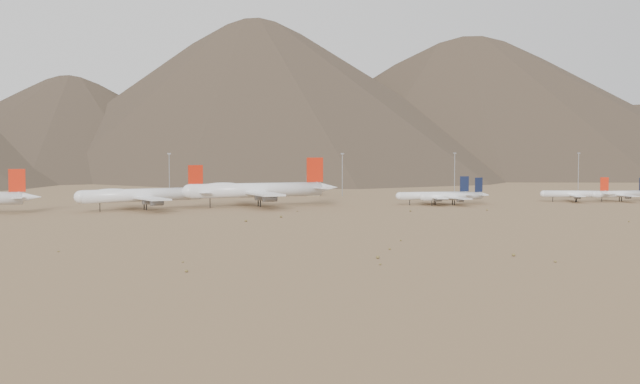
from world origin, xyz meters
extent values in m
plane|color=#A37D54|center=(0.00, 0.00, 0.00)|extent=(3000.00, 3000.00, 0.00)
cone|color=white|center=(-117.95, 21.80, 7.05)|extent=(10.02, 5.50, 5.06)
cube|color=white|center=(-122.30, 21.99, 7.19)|extent=(5.75, 19.17, 0.34)
cube|color=red|center=(-123.39, 22.04, 14.43)|extent=(7.10, 0.82, 9.98)
cylinder|color=white|center=(-69.66, 28.13, 6.98)|extent=(55.88, 25.41, 5.93)
sphere|color=white|center=(-96.57, 18.20, 6.98)|extent=(5.81, 5.81, 5.81)
cone|color=white|center=(-39.51, 39.25, 7.42)|extent=(11.53, 8.58, 5.34)
cube|color=white|center=(-70.73, 27.73, 6.09)|extent=(26.81, 52.52, 0.74)
cube|color=white|center=(-43.82, 37.66, 7.57)|extent=(11.76, 20.54, 0.36)
cube|color=red|center=(-44.90, 37.26, 15.20)|extent=(7.18, 3.08, 10.52)
cylinder|color=black|center=(-88.50, 21.18, 2.01)|extent=(0.38, 0.38, 4.02)
cylinder|color=black|center=(-69.09, 29.92, 2.01)|extent=(0.48, 0.48, 4.02)
cylinder|color=black|center=(-68.07, 27.14, 2.01)|extent=(0.48, 0.48, 4.02)
ellipsoid|color=white|center=(-83.65, 22.97, 8.61)|extent=(18.76, 10.52, 3.56)
cylinder|color=slate|center=(-74.37, 37.60, 4.62)|extent=(6.31, 4.49, 2.67)
cylinder|color=slate|center=(-67.09, 17.86, 4.62)|extent=(6.31, 4.49, 2.67)
cylinder|color=slate|center=(-77.65, 46.48, 4.62)|extent=(6.31, 4.49, 2.67)
cylinder|color=slate|center=(-63.82, 8.98, 4.62)|extent=(6.31, 4.49, 2.67)
cylinder|color=white|center=(-15.29, 38.61, 8.12)|extent=(66.97, 18.19, 6.90)
sphere|color=white|center=(-48.19, 32.92, 8.12)|extent=(6.76, 6.76, 6.76)
cone|color=white|center=(21.55, 44.99, 8.64)|extent=(12.90, 8.17, 6.21)
cube|color=white|center=(-16.61, 38.38, 7.09)|extent=(20.97, 62.13, 0.86)
cube|color=white|center=(16.29, 44.08, 8.81)|extent=(9.89, 23.94, 0.41)
cube|color=red|center=(14.97, 43.85, 17.69)|extent=(8.66, 2.09, 12.24)
cylinder|color=black|center=(-38.32, 34.62, 2.34)|extent=(0.45, 0.45, 4.67)
cylinder|color=black|center=(-14.27, 40.54, 2.34)|extent=(0.56, 0.56, 4.67)
cylinder|color=black|center=(-13.68, 37.14, 2.34)|extent=(0.56, 0.56, 4.67)
ellipsoid|color=white|center=(-32.40, 35.65, 10.02)|extent=(21.94, 8.74, 4.14)
cylinder|color=slate|center=(-18.70, 50.44, 5.38)|extent=(7.11, 4.20, 3.10)
cylinder|color=slate|center=(-14.52, 26.32, 5.38)|extent=(7.11, 4.20, 3.10)
cylinder|color=slate|center=(-20.58, 61.30, 5.38)|extent=(7.11, 4.20, 3.10)
cylinder|color=slate|center=(-12.64, 15.46, 5.38)|extent=(7.11, 4.20, 3.10)
cylinder|color=white|center=(73.53, 31.48, 4.62)|extent=(35.96, 4.47, 3.90)
sphere|color=white|center=(55.58, 31.77, 4.62)|extent=(3.82, 3.82, 3.82)
cone|color=white|center=(93.63, 31.17, 4.91)|extent=(6.52, 3.61, 3.51)
cube|color=white|center=(72.81, 31.50, 4.03)|extent=(6.23, 30.86, 0.49)
cube|color=white|center=(90.76, 31.21, 5.01)|extent=(3.42, 11.75, 0.23)
cube|color=#101832|center=(90.04, 31.22, 10.41)|extent=(4.67, 0.42, 7.69)
cylinder|color=black|center=(60.96, 31.68, 1.33)|extent=(0.41, 0.41, 2.67)
cylinder|color=black|center=(74.26, 32.45, 1.33)|extent=(0.51, 0.51, 2.67)
cylinder|color=black|center=(74.23, 30.50, 1.33)|extent=(0.51, 0.51, 2.67)
cylinder|color=slate|center=(72.95, 40.11, 3.07)|extent=(3.62, 1.81, 1.75)
cylinder|color=slate|center=(72.67, 22.88, 3.07)|extent=(3.62, 1.81, 1.75)
cylinder|color=white|center=(82.15, 27.72, 4.40)|extent=(34.32, 10.02, 3.72)
sphere|color=white|center=(65.33, 24.54, 4.40)|extent=(3.64, 3.64, 3.64)
cone|color=white|center=(100.98, 31.29, 4.68)|extent=(6.68, 4.43, 3.34)
cube|color=white|center=(81.47, 27.59, 3.84)|extent=(10.84, 29.84, 0.46)
cube|color=white|center=(98.29, 30.78, 4.77)|extent=(5.10, 11.53, 0.22)
cube|color=#101832|center=(97.62, 30.65, 9.93)|extent=(4.43, 1.16, 7.33)
cylinder|color=black|center=(70.38, 25.49, 1.27)|extent=(0.39, 0.39, 2.54)
cylinder|color=black|center=(82.65, 28.76, 1.27)|extent=(0.49, 0.49, 2.54)
cylinder|color=black|center=(82.99, 26.94, 1.27)|extent=(0.49, 0.49, 2.54)
cylinder|color=slate|center=(79.94, 35.67, 2.92)|extent=(3.67, 2.28, 1.67)
cylinder|color=slate|center=(83.00, 19.52, 2.92)|extent=(3.67, 2.28, 1.67)
cylinder|color=white|center=(154.59, 35.08, 4.25)|extent=(32.66, 13.05, 3.59)
sphere|color=white|center=(138.79, 39.89, 4.25)|extent=(3.52, 3.52, 3.52)
cone|color=white|center=(172.30, 29.70, 4.52)|extent=(6.63, 4.82, 3.23)
cube|color=white|center=(153.96, 35.28, 3.71)|extent=(13.30, 28.64, 0.45)
cube|color=white|center=(169.77, 30.47, 4.61)|extent=(5.98, 11.16, 0.22)
cube|color=red|center=(169.14, 30.66, 9.58)|extent=(4.20, 1.56, 7.08)
cylinder|color=black|center=(143.53, 38.45, 1.23)|extent=(0.38, 0.38, 2.45)
cylinder|color=black|center=(155.49, 35.75, 1.23)|extent=(0.47, 0.47, 2.45)
cylinder|color=black|center=(154.97, 34.03, 1.23)|extent=(0.47, 0.47, 2.45)
cylinder|color=slate|center=(156.27, 42.86, 2.82)|extent=(3.63, 2.51, 1.61)
cylinder|color=slate|center=(151.65, 27.69, 2.82)|extent=(3.63, 2.51, 1.61)
cylinder|color=white|center=(179.31, 32.34, 4.10)|extent=(32.09, 6.21, 3.46)
sphere|color=white|center=(163.42, 30.96, 4.10)|extent=(3.39, 3.39, 3.39)
cube|color=white|center=(178.67, 32.29, 3.58)|extent=(7.45, 27.69, 0.43)
cylinder|color=black|center=(168.18, 31.37, 1.19)|extent=(0.36, 0.36, 2.37)
cylinder|color=black|center=(179.87, 33.26, 1.19)|extent=(0.46, 0.46, 2.37)
cylinder|color=black|center=(180.02, 31.53, 1.19)|extent=(0.46, 0.46, 2.37)
cylinder|color=slate|center=(178.01, 39.91, 2.73)|extent=(3.31, 1.83, 1.56)
cylinder|color=slate|center=(179.34, 24.66, 2.73)|extent=(3.31, 1.83, 1.56)
cube|color=tan|center=(30.00, 120.00, 4.00)|extent=(8.00, 8.00, 8.00)
cube|color=slate|center=(30.00, 120.00, 10.00)|extent=(6.00, 6.00, 4.00)
cylinder|color=gray|center=(-53.43, 136.56, 12.50)|extent=(0.50, 0.50, 25.00)
cube|color=gray|center=(-53.43, 136.56, 25.30)|extent=(2.00, 0.60, 0.80)
cylinder|color=gray|center=(47.42, 114.60, 12.50)|extent=(0.50, 0.50, 25.00)
cube|color=gray|center=(47.42, 114.60, 25.30)|extent=(2.00, 0.60, 0.80)
cylinder|color=gray|center=(131.40, 144.70, 12.50)|extent=(0.50, 0.50, 25.00)
cube|color=gray|center=(131.40, 144.70, 25.30)|extent=(2.00, 0.60, 0.80)
cylinder|color=gray|center=(213.15, 130.61, 12.50)|extent=(0.50, 0.50, 25.00)
cube|color=gray|center=(213.15, 130.61, 25.30)|extent=(2.00, 0.60, 0.80)
ellipsoid|color=olive|center=(29.45, -168.36, 0.25)|extent=(0.70, 0.70, 0.51)
ellipsoid|color=olive|center=(-14.47, -163.23, 0.25)|extent=(0.59, 0.59, 0.49)
ellipsoid|color=olive|center=(112.97, -74.91, 0.24)|extent=(0.69, 0.69, 0.49)
ellipsoid|color=olive|center=(-11.72, -151.99, 0.42)|extent=(0.98, 0.98, 0.83)
ellipsoid|color=olive|center=(83.67, -9.92, 0.36)|extent=(0.87, 0.87, 0.73)
ellipsoid|color=olive|center=(-93.28, -119.77, 0.18)|extent=(0.69, 0.69, 0.36)
ellipsoid|color=olive|center=(-31.10, -40.59, 0.41)|extent=(1.07, 1.07, 0.82)
ellipsoid|color=olive|center=(-2.21, 2.82, 0.19)|extent=(0.57, 0.57, 0.38)
ellipsoid|color=olive|center=(-61.11, -148.01, 0.19)|extent=(0.60, 0.60, 0.37)
ellipsoid|color=olive|center=(-14.68, -25.58, 0.42)|extent=(1.08, 1.08, 0.85)
ellipsoid|color=olive|center=(24.53, -155.52, 0.40)|extent=(1.00, 1.00, 0.80)
ellipsoid|color=olive|center=(47.86, -6.98, 0.29)|extent=(1.01, 1.01, 0.57)
ellipsoid|color=olive|center=(6.65, -115.87, 0.24)|extent=(0.66, 0.66, 0.48)
ellipsoid|color=olive|center=(-3.09, -135.16, 0.26)|extent=(0.72, 0.72, 0.52)
ellipsoid|color=olive|center=(-61.18, -163.99, 0.32)|extent=(0.82, 0.82, 0.64)
camera|label=1|loc=(-71.79, -348.63, 28.35)|focal=45.00mm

